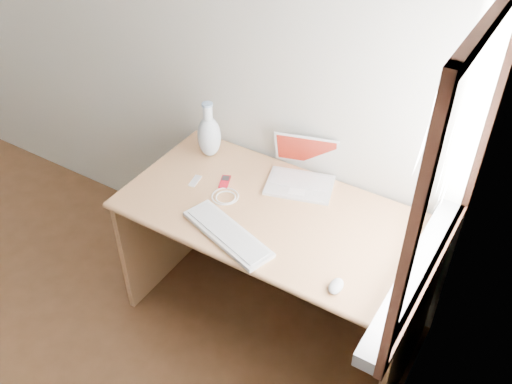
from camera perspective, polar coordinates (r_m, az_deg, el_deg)
The scene contains 10 objects.
back_wall at distance 3.02m, azimuth -11.85°, elevation 17.13°, with size 3.50×0.04×2.60m, color silver.
window at distance 1.95m, azimuth 18.92°, elevation 1.82°, with size 0.11×0.99×1.10m.
desk at distance 2.71m, azimuth 2.81°, elevation -4.42°, with size 1.39×0.70×0.74m.
laptop at distance 2.66m, azimuth 4.85°, elevation 1.84°, with size 0.35×0.33×0.21m.
external_keyboard at distance 2.40m, azimuth -2.87°, elevation -4.18°, with size 0.47×0.27×0.02m.
mouse at distance 2.21m, azimuth 8.01°, elevation -9.30°, with size 0.05×0.09×0.03m, color silver.
ipod at distance 2.68m, azimuth -3.14°, elevation 1.04°, with size 0.08×0.11×0.01m.
cable_coil at distance 2.60m, azimuth -3.10°, elevation -0.43°, with size 0.13×0.13×0.01m, color white.
remote at distance 2.70m, azimuth -6.12°, elevation 1.11°, with size 0.03×0.09×0.01m, color white.
vase at distance 2.80m, azimuth -4.72°, elevation 5.72°, with size 0.11×0.11×0.29m.
Camera 1 is at (1.95, -0.28, 2.39)m, focal length 40.00 mm.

